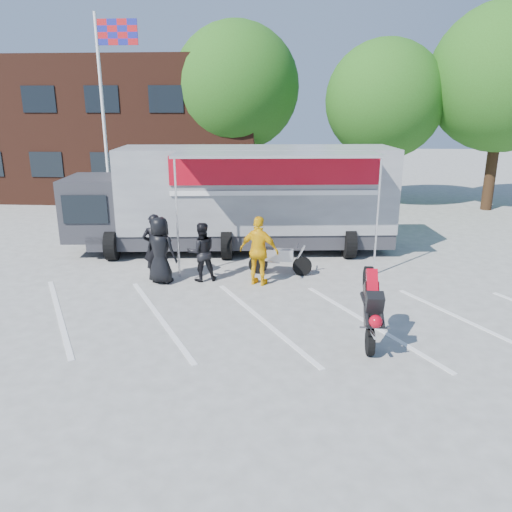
# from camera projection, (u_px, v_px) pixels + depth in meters

# --- Properties ---
(ground) EXTENTS (100.00, 100.00, 0.00)m
(ground) POSITION_uv_depth(u_px,v_px,m) (250.00, 339.00, 10.45)
(ground) COLOR #ADADA7
(ground) RESTS_ON ground
(parking_bay_lines) EXTENTS (18.09, 13.33, 0.01)m
(parking_bay_lines) POSITION_uv_depth(u_px,v_px,m) (254.00, 320.00, 11.41)
(parking_bay_lines) COLOR white
(parking_bay_lines) RESTS_ON ground
(office_building) EXTENTS (18.00, 8.00, 7.00)m
(office_building) POSITION_uv_depth(u_px,v_px,m) (96.00, 129.00, 27.32)
(office_building) COLOR #462116
(office_building) RESTS_ON ground
(flagpole) EXTENTS (1.61, 0.12, 8.00)m
(flagpole) POSITION_uv_depth(u_px,v_px,m) (108.00, 96.00, 18.97)
(flagpole) COLOR white
(flagpole) RESTS_ON ground
(tree_left) EXTENTS (6.12, 6.12, 8.64)m
(tree_left) POSITION_uv_depth(u_px,v_px,m) (236.00, 87.00, 24.26)
(tree_left) COLOR #382314
(tree_left) RESTS_ON ground
(tree_mid) EXTENTS (5.44, 5.44, 7.68)m
(tree_mid) POSITION_uv_depth(u_px,v_px,m) (385.00, 100.00, 23.01)
(tree_mid) COLOR #382314
(tree_mid) RESTS_ON ground
(tree_right) EXTENTS (6.46, 6.46, 9.12)m
(tree_right) POSITION_uv_depth(u_px,v_px,m) (503.00, 78.00, 21.92)
(tree_right) COLOR #382314
(tree_right) RESTS_ON ground
(transporter_truck) EXTENTS (11.24, 6.24, 3.43)m
(transporter_truck) POSITION_uv_depth(u_px,v_px,m) (242.00, 250.00, 16.99)
(transporter_truck) COLOR #999DA2
(transporter_truck) RESTS_ON ground
(parked_motorcycle) EXTENTS (1.91, 0.77, 0.98)m
(parked_motorcycle) POSITION_uv_depth(u_px,v_px,m) (280.00, 274.00, 14.51)
(parked_motorcycle) COLOR #B0B1B5
(parked_motorcycle) RESTS_ON ground
(stunt_bike_rider) EXTENTS (0.73, 1.53, 1.79)m
(stunt_bike_rider) POSITION_uv_depth(u_px,v_px,m) (365.00, 341.00, 10.37)
(stunt_bike_rider) COLOR black
(stunt_bike_rider) RESTS_ON ground
(spectator_leather_a) EXTENTS (1.04, 0.84, 1.85)m
(spectator_leather_a) POSITION_uv_depth(u_px,v_px,m) (160.00, 250.00, 13.58)
(spectator_leather_a) COLOR black
(spectator_leather_a) RESTS_ON ground
(spectator_leather_b) EXTENTS (0.75, 0.55, 1.88)m
(spectator_leather_b) POSITION_uv_depth(u_px,v_px,m) (155.00, 247.00, 13.84)
(spectator_leather_b) COLOR black
(spectator_leather_b) RESTS_ON ground
(spectator_leather_c) EXTENTS (0.97, 0.86, 1.66)m
(spectator_leather_c) POSITION_uv_depth(u_px,v_px,m) (202.00, 252.00, 13.78)
(spectator_leather_c) COLOR black
(spectator_leather_c) RESTS_ON ground
(spectator_hivis) EXTENTS (1.20, 0.79, 1.90)m
(spectator_hivis) POSITION_uv_depth(u_px,v_px,m) (259.00, 251.00, 13.42)
(spectator_hivis) COLOR yellow
(spectator_hivis) RESTS_ON ground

